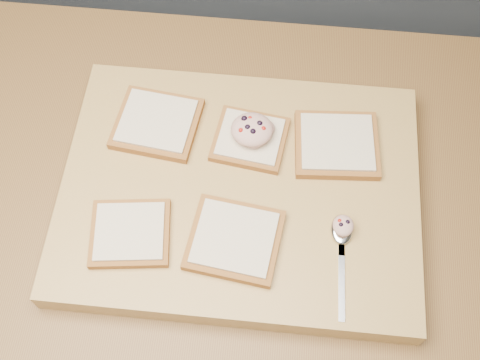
% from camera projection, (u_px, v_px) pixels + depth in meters
% --- Properties ---
extents(ground, '(4.00, 4.00, 0.00)m').
position_uv_depth(ground, '(234.00, 339.00, 1.76)').
color(ground, '#515459').
rests_on(ground, ground).
extents(island_counter, '(2.00, 0.80, 0.90)m').
position_uv_depth(island_counter, '(232.00, 292.00, 1.36)').
color(island_counter, slate).
rests_on(island_counter, ground).
extents(cutting_board, '(0.56, 0.42, 0.04)m').
position_uv_depth(cutting_board, '(240.00, 191.00, 0.95)').
color(cutting_board, tan).
rests_on(cutting_board, island_counter).
extents(bread_far_left, '(0.14, 0.13, 0.02)m').
position_uv_depth(bread_far_left, '(157.00, 123.00, 0.98)').
color(bread_far_left, '#9C6128').
rests_on(bread_far_left, cutting_board).
extents(bread_far_center, '(0.13, 0.12, 0.02)m').
position_uv_depth(bread_far_center, '(250.00, 139.00, 0.97)').
color(bread_far_center, '#9C6128').
rests_on(bread_far_center, cutting_board).
extents(bread_far_right, '(0.14, 0.13, 0.02)m').
position_uv_depth(bread_far_right, '(337.00, 144.00, 0.96)').
color(bread_far_right, '#9C6128').
rests_on(bread_far_right, cutting_board).
extents(bread_near_left, '(0.13, 0.12, 0.02)m').
position_uv_depth(bread_near_left, '(130.00, 233.00, 0.89)').
color(bread_near_left, '#9C6128').
rests_on(bread_near_left, cutting_board).
extents(bread_near_center, '(0.15, 0.14, 0.02)m').
position_uv_depth(bread_near_center, '(235.00, 240.00, 0.88)').
color(bread_near_center, '#9C6128').
rests_on(bread_near_center, cutting_board).
extents(tuna_salad_dollop, '(0.07, 0.06, 0.03)m').
position_uv_depth(tuna_salad_dollop, '(252.00, 129.00, 0.95)').
color(tuna_salad_dollop, tan).
rests_on(tuna_salad_dollop, bread_far_center).
extents(spoon, '(0.03, 0.16, 0.01)m').
position_uv_depth(spoon, '(342.00, 237.00, 0.89)').
color(spoon, silver).
rests_on(spoon, cutting_board).
extents(spoon_salad, '(0.03, 0.03, 0.02)m').
position_uv_depth(spoon_salad, '(343.00, 225.00, 0.88)').
color(spoon_salad, tan).
rests_on(spoon_salad, spoon).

